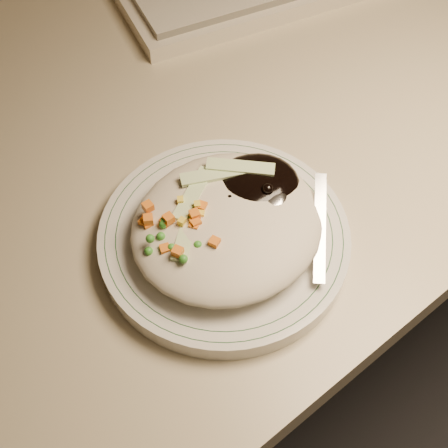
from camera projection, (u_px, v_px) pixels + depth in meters
desk at (176, 225)px, 0.90m from camera, size 1.40×0.70×0.74m
plate at (224, 239)px, 0.63m from camera, size 0.25×0.25×0.02m
plate_rim at (224, 233)px, 0.62m from camera, size 0.24×0.24×0.00m
meal at (228, 219)px, 0.60m from camera, size 0.21×0.19×0.05m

